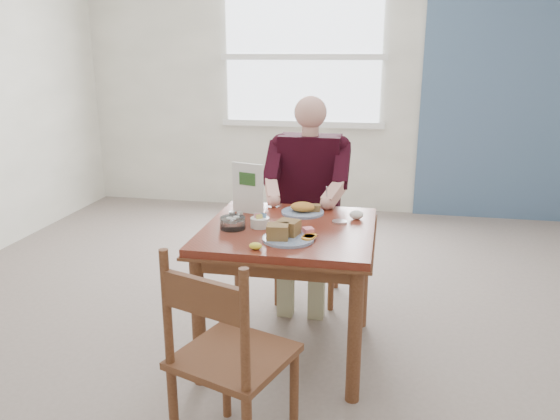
% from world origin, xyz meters
% --- Properties ---
extents(floor, '(6.00, 6.00, 0.00)m').
position_xyz_m(floor, '(0.00, 0.00, 0.00)').
color(floor, slate).
rests_on(floor, ground).
extents(wall_back, '(5.50, 0.00, 5.50)m').
position_xyz_m(wall_back, '(0.00, 3.00, 1.40)').
color(wall_back, white).
rests_on(wall_back, ground).
extents(accent_panel, '(1.60, 0.02, 2.80)m').
position_xyz_m(accent_panel, '(1.60, 2.98, 1.40)').
color(accent_panel, '#476385').
rests_on(accent_panel, ground).
extents(lemon_wedge, '(0.07, 0.05, 0.03)m').
position_xyz_m(lemon_wedge, '(-0.09, -0.37, 0.77)').
color(lemon_wedge, yellow).
rests_on(lemon_wedge, table).
extents(napkin, '(0.08, 0.07, 0.05)m').
position_xyz_m(napkin, '(0.35, 0.21, 0.78)').
color(napkin, white).
rests_on(napkin, table).
extents(metal_dish, '(0.11, 0.11, 0.01)m').
position_xyz_m(metal_dish, '(0.26, 0.12, 0.76)').
color(metal_dish, silver).
rests_on(metal_dish, table).
extents(window, '(1.72, 0.04, 1.42)m').
position_xyz_m(window, '(-0.40, 2.97, 1.60)').
color(window, white).
rests_on(window, wall_back).
extents(table, '(0.92, 0.92, 0.75)m').
position_xyz_m(table, '(0.00, 0.00, 0.64)').
color(table, maroon).
rests_on(table, ground).
extents(chair_far, '(0.42, 0.42, 0.95)m').
position_xyz_m(chair_far, '(0.00, 0.80, 0.48)').
color(chair_far, brown).
rests_on(chair_far, ground).
extents(chair_near, '(0.54, 0.54, 0.95)m').
position_xyz_m(chair_near, '(-0.09, -0.90, 0.48)').
color(chair_near, brown).
rests_on(chair_near, ground).
extents(diner, '(0.53, 0.56, 1.39)m').
position_xyz_m(diner, '(0.00, 0.71, 0.81)').
color(diner, tan).
rests_on(diner, chair_far).
extents(near_plate, '(0.28, 0.26, 0.09)m').
position_xyz_m(near_plate, '(0.02, -0.20, 0.78)').
color(near_plate, white).
rests_on(near_plate, table).
extents(far_plate, '(0.26, 0.26, 0.07)m').
position_xyz_m(far_plate, '(0.04, 0.26, 0.77)').
color(far_plate, white).
rests_on(far_plate, table).
extents(caddy, '(0.11, 0.11, 0.08)m').
position_xyz_m(caddy, '(-0.15, -0.04, 0.78)').
color(caddy, white).
rests_on(caddy, table).
extents(shakers, '(0.08, 0.04, 0.08)m').
position_xyz_m(shakers, '(-0.29, -0.03, 0.79)').
color(shakers, white).
rests_on(shakers, table).
extents(creamer, '(0.17, 0.17, 0.06)m').
position_xyz_m(creamer, '(-0.29, -0.09, 0.78)').
color(creamer, white).
rests_on(creamer, table).
extents(menu, '(0.20, 0.07, 0.29)m').
position_xyz_m(menu, '(-0.28, 0.21, 0.90)').
color(menu, white).
rests_on(menu, table).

